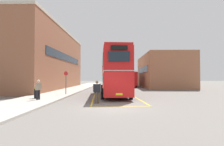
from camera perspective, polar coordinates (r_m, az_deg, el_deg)
name	(u,v)px	position (r m, az deg, el deg)	size (l,w,h in m)	color
ground_plane	(115,90)	(26.00, 0.86, -5.68)	(135.60, 135.60, 0.00)	#66605B
sidewalk_left	(75,89)	(29.16, -12.04, -5.04)	(4.00, 57.60, 0.14)	#A39E93
brick_building_left	(52,60)	(31.37, -18.99, 4.12)	(5.21, 23.48, 9.82)	brown
depot_building_right	(162,71)	(36.17, 15.91, 0.51)	(7.74, 15.34, 6.20)	#9E6647
double_decker_bus	(114,72)	(18.73, 0.70, 0.33)	(3.41, 10.15, 4.75)	black
single_deck_bus	(129,79)	(36.71, 5.56, -1.85)	(2.76, 9.76, 3.02)	black
pedestrian_boarding	(97,90)	(13.19, -4.90, -5.61)	(0.55, 0.35, 1.70)	#473828
pedestrian_waiting_near	(38,88)	(15.38, -22.80, -4.60)	(0.39, 0.51, 1.61)	black
litter_bin	(37,93)	(16.57, -23.19, -6.03)	(0.48, 0.48, 0.87)	black
bus_stop_sign	(66,80)	(19.47, -14.71, -2.31)	(0.44, 0.09, 2.44)	#4C4C51
bay_marking_yellow	(115,98)	(16.96, 0.91, -7.98)	(5.19, 12.33, 0.01)	gold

